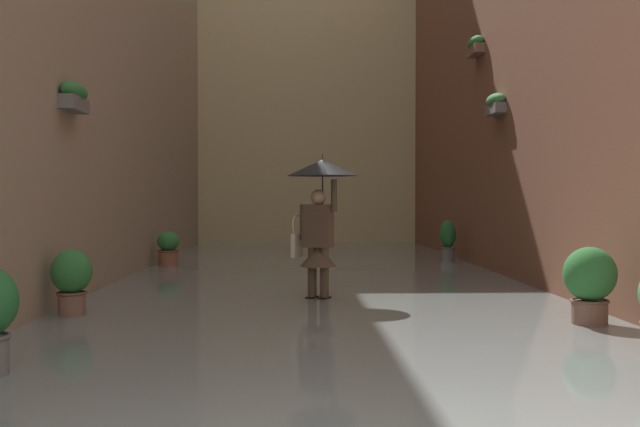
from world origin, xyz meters
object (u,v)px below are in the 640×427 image
object	(u,v)px
person_wading	(320,202)
potted_plant_mid_left	(590,283)
potted_plant_near_right	(72,280)
potted_plant_far_left	(448,241)
potted_plant_far_right	(168,250)

from	to	relation	value
person_wading	potted_plant_mid_left	size ratio (longest dim) A/B	2.22
potted_plant_near_right	potted_plant_mid_left	size ratio (longest dim) A/B	0.92
potted_plant_near_right	potted_plant_far_left	bearing A→B (deg)	-130.86
potted_plant_far_right	potted_plant_mid_left	bearing A→B (deg)	129.64
person_wading	potted_plant_near_right	world-z (taller)	person_wading
potted_plant_near_right	potted_plant_far_left	xyz separation A→B (m)	(-5.87, -6.78, 0.02)
potted_plant_near_right	potted_plant_far_right	distance (m)	6.12
potted_plant_far_right	potted_plant_far_left	bearing A→B (deg)	-173.51
potted_plant_near_right	potted_plant_far_right	size ratio (longest dim) A/B	1.10
potted_plant_far_left	potted_plant_far_right	size ratio (longest dim) A/B	1.25
person_wading	potted_plant_mid_left	xyz separation A→B (m)	(-2.84, 2.11, -0.86)
person_wading	potted_plant_far_left	world-z (taller)	person_wading
potted_plant_far_left	person_wading	bearing A→B (deg)	61.90
person_wading	potted_plant_near_right	xyz separation A→B (m)	(2.94, 1.31, -0.89)
potted_plant_mid_left	potted_plant_near_right	bearing A→B (deg)	-7.91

